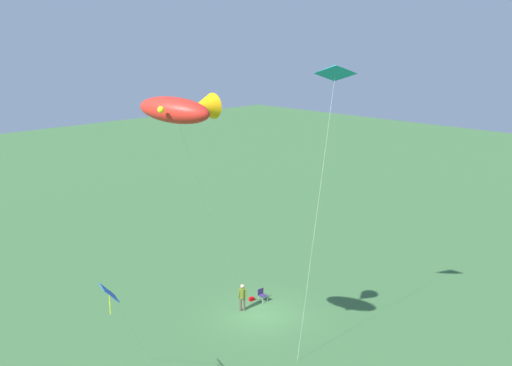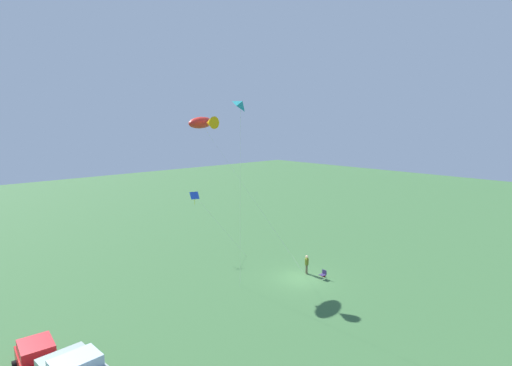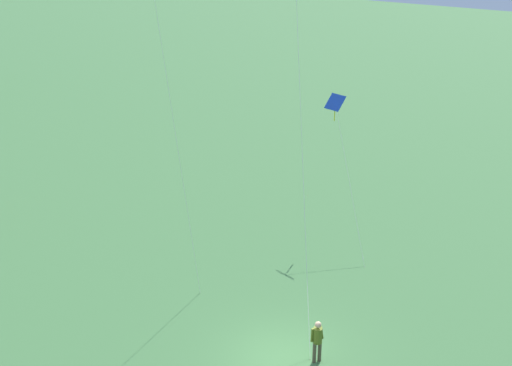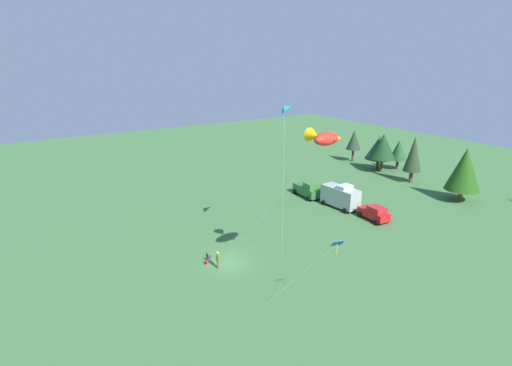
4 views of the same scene
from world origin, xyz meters
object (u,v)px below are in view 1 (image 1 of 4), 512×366
(kite_large_fish, at_px, (182,109))
(kite_diamond_blue, at_px, (111,295))
(backpack_on_grass, at_px, (252,299))
(kite_delta_teal, at_px, (335,71))
(folding_chair, at_px, (262,294))
(person_kite_flyer, at_px, (242,295))

(kite_large_fish, distance_m, kite_diamond_blue, 8.31)
(backpack_on_grass, height_order, kite_diamond_blue, kite_diamond_blue)
(kite_delta_teal, xyz_separation_m, kite_diamond_blue, (10.88, -3.00, -8.94))
(folding_chair, height_order, kite_large_fish, kite_large_fish)
(folding_chair, distance_m, kite_diamond_blue, 15.06)
(folding_chair, distance_m, kite_delta_teal, 16.41)
(person_kite_flyer, relative_size, kite_diamond_blue, 0.26)
(person_kite_flyer, distance_m, folding_chair, 1.91)
(kite_large_fish, bearing_deg, folding_chair, -152.28)
(person_kite_flyer, bearing_deg, kite_delta_teal, 31.87)
(person_kite_flyer, bearing_deg, backpack_on_grass, 150.70)
(kite_large_fish, xyz_separation_m, kite_delta_teal, (-7.73, 1.87, 1.33))
(folding_chair, distance_m, kite_large_fish, 17.51)
(kite_delta_teal, bearing_deg, kite_large_fish, -13.59)
(kite_delta_teal, height_order, kite_diamond_blue, kite_delta_teal)
(kite_delta_teal, bearing_deg, kite_diamond_blue, -15.44)
(folding_chair, bearing_deg, kite_large_fish, -59.56)
(backpack_on_grass, distance_m, kite_diamond_blue, 14.98)
(backpack_on_grass, height_order, kite_delta_teal, kite_delta_teal)
(person_kite_flyer, height_order, folding_chair, person_kite_flyer)
(kite_delta_teal, relative_size, kite_diamond_blue, 2.36)
(kite_delta_teal, distance_m, kite_diamond_blue, 14.40)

